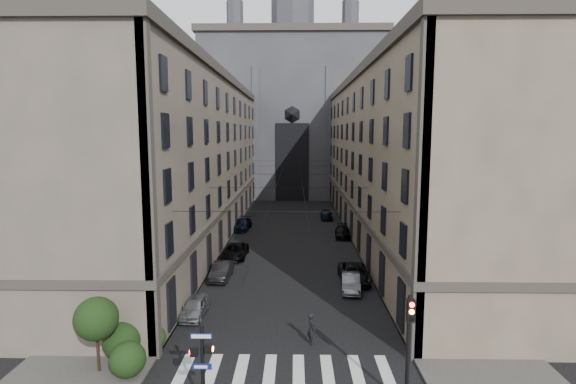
{
  "coord_description": "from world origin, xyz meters",
  "views": [
    {
      "loc": [
        0.55,
        -16.98,
        12.27
      ],
      "look_at": [
        0.08,
        12.42,
        8.39
      ],
      "focal_mm": 28.0,
      "sensor_mm": 36.0,
      "label": 1
    }
  ],
  "objects_px": {
    "car_left_midnear": "(222,271)",
    "car_right_midfar": "(343,232)",
    "car_right_far": "(326,214)",
    "car_left_far": "(242,224)",
    "traffic_light_right": "(409,338)",
    "gothic_tower": "(293,105)",
    "car_right_near": "(351,282)",
    "car_right_midnear": "(354,273)",
    "pedestrian_signal_left": "(202,361)",
    "pedestrian": "(311,328)",
    "car_left_near": "(195,307)",
    "car_left_midfar": "(235,251)"
  },
  "relations": [
    {
      "from": "traffic_light_right",
      "to": "car_right_midfar",
      "type": "bearing_deg",
      "value": 88.96
    },
    {
      "from": "car_left_far",
      "to": "car_right_midnear",
      "type": "distance_m",
      "value": 23.06
    },
    {
      "from": "traffic_light_right",
      "to": "car_left_near",
      "type": "xyz_separation_m",
      "value": [
        -11.8,
        9.91,
        -2.65
      ]
    },
    {
      "from": "car_left_midnear",
      "to": "car_right_midfar",
      "type": "distance_m",
      "value": 19.42
    },
    {
      "from": "traffic_light_right",
      "to": "car_right_midfar",
      "type": "height_order",
      "value": "traffic_light_right"
    },
    {
      "from": "gothic_tower",
      "to": "car_left_midfar",
      "type": "height_order",
      "value": "gothic_tower"
    },
    {
      "from": "gothic_tower",
      "to": "car_left_far",
      "type": "bearing_deg",
      "value": -99.79
    },
    {
      "from": "car_left_far",
      "to": "car_right_midnear",
      "type": "bearing_deg",
      "value": -53.92
    },
    {
      "from": "car_right_midnear",
      "to": "pedestrian",
      "type": "relative_size",
      "value": 2.76
    },
    {
      "from": "car_right_midnear",
      "to": "car_left_near",
      "type": "bearing_deg",
      "value": -147.87
    },
    {
      "from": "car_left_far",
      "to": "pedestrian",
      "type": "height_order",
      "value": "pedestrian"
    },
    {
      "from": "gothic_tower",
      "to": "traffic_light_right",
      "type": "bearing_deg",
      "value": -85.62
    },
    {
      "from": "pedestrian_signal_left",
      "to": "car_left_midnear",
      "type": "relative_size",
      "value": 0.94
    },
    {
      "from": "car_left_midfar",
      "to": "pedestrian",
      "type": "bearing_deg",
      "value": -67.35
    },
    {
      "from": "pedestrian_signal_left",
      "to": "car_right_midfar",
      "type": "height_order",
      "value": "pedestrian_signal_left"
    },
    {
      "from": "traffic_light_right",
      "to": "pedestrian_signal_left",
      "type": "bearing_deg",
      "value": -177.36
    },
    {
      "from": "gothic_tower",
      "to": "pedestrian",
      "type": "xyz_separation_m",
      "value": [
        1.51,
        -66.96,
        -16.88
      ]
    },
    {
      "from": "car_left_midfar",
      "to": "pedestrian",
      "type": "xyz_separation_m",
      "value": [
        6.9,
        -18.08,
        0.23
      ]
    },
    {
      "from": "car_right_near",
      "to": "car_right_midnear",
      "type": "xyz_separation_m",
      "value": [
        0.52,
        2.18,
        0.04
      ]
    },
    {
      "from": "car_left_far",
      "to": "pedestrian",
      "type": "relative_size",
      "value": 2.65
    },
    {
      "from": "car_left_midfar",
      "to": "car_right_far",
      "type": "distance_m",
      "value": 22.72
    },
    {
      "from": "car_left_midnear",
      "to": "car_right_far",
      "type": "bearing_deg",
      "value": 69.9
    },
    {
      "from": "car_left_far",
      "to": "pedestrian",
      "type": "distance_m",
      "value": 31.96
    },
    {
      "from": "traffic_light_right",
      "to": "car_left_far",
      "type": "relative_size",
      "value": 1.07
    },
    {
      "from": "car_left_midnear",
      "to": "car_right_far",
      "type": "relative_size",
      "value": 1.04
    },
    {
      "from": "pedestrian_signal_left",
      "to": "car_right_near",
      "type": "bearing_deg",
      "value": 61.34
    },
    {
      "from": "gothic_tower",
      "to": "pedestrian_signal_left",
      "type": "distance_m",
      "value": 75.15
    },
    {
      "from": "car_right_midnear",
      "to": "pedestrian",
      "type": "distance_m",
      "value": 11.8
    },
    {
      "from": "car_left_midfar",
      "to": "car_right_midnear",
      "type": "relative_size",
      "value": 0.98
    },
    {
      "from": "car_right_far",
      "to": "pedestrian",
      "type": "xyz_separation_m",
      "value": [
        -3.54,
        -38.26,
        0.22
      ]
    },
    {
      "from": "car_right_midnear",
      "to": "pedestrian_signal_left",
      "type": "bearing_deg",
      "value": -116.89
    },
    {
      "from": "pedestrian_signal_left",
      "to": "pedestrian",
      "type": "xyz_separation_m",
      "value": [
        5.02,
        6.5,
        -1.4
      ]
    },
    {
      "from": "car_right_midfar",
      "to": "traffic_light_right",
      "type": "bearing_deg",
      "value": -87.08
    },
    {
      "from": "traffic_light_right",
      "to": "car_left_midnear",
      "type": "bearing_deg",
      "value": 122.43
    },
    {
      "from": "gothic_tower",
      "to": "car_left_near",
      "type": "xyz_separation_m",
      "value": [
        -6.2,
        -63.13,
        -17.16
      ]
    },
    {
      "from": "pedestrian_signal_left",
      "to": "car_right_midfar",
      "type": "distance_m",
      "value": 34.94
    },
    {
      "from": "car_left_near",
      "to": "car_right_midnear",
      "type": "height_order",
      "value": "car_right_midnear"
    },
    {
      "from": "car_right_midfar",
      "to": "car_right_near",
      "type": "bearing_deg",
      "value": -90.06
    },
    {
      "from": "car_left_midfar",
      "to": "car_right_midnear",
      "type": "bearing_deg",
      "value": -30.91
    },
    {
      "from": "pedestrian_signal_left",
      "to": "car_left_near",
      "type": "relative_size",
      "value": 1.07
    },
    {
      "from": "pedestrian_signal_left",
      "to": "pedestrian",
      "type": "height_order",
      "value": "pedestrian_signal_left"
    },
    {
      "from": "car_left_near",
      "to": "car_right_midnear",
      "type": "relative_size",
      "value": 0.74
    },
    {
      "from": "car_left_near",
      "to": "car_right_midfar",
      "type": "xyz_separation_m",
      "value": [
        12.4,
        23.19,
        0.01
      ]
    },
    {
      "from": "gothic_tower",
      "to": "car_right_near",
      "type": "distance_m",
      "value": 60.69
    },
    {
      "from": "car_left_near",
      "to": "car_right_far",
      "type": "relative_size",
      "value": 0.92
    },
    {
      "from": "car_right_near",
      "to": "car_right_midfar",
      "type": "bearing_deg",
      "value": 91.12
    },
    {
      "from": "pedestrian",
      "to": "car_right_midnear",
      "type": "bearing_deg",
      "value": -36.69
    },
    {
      "from": "gothic_tower",
      "to": "pedestrian_signal_left",
      "type": "relative_size",
      "value": 14.5
    },
    {
      "from": "traffic_light_right",
      "to": "car_left_near",
      "type": "bearing_deg",
      "value": 139.98
    },
    {
      "from": "car_left_midnear",
      "to": "car_left_far",
      "type": "distance_m",
      "value": 19.37
    }
  ]
}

